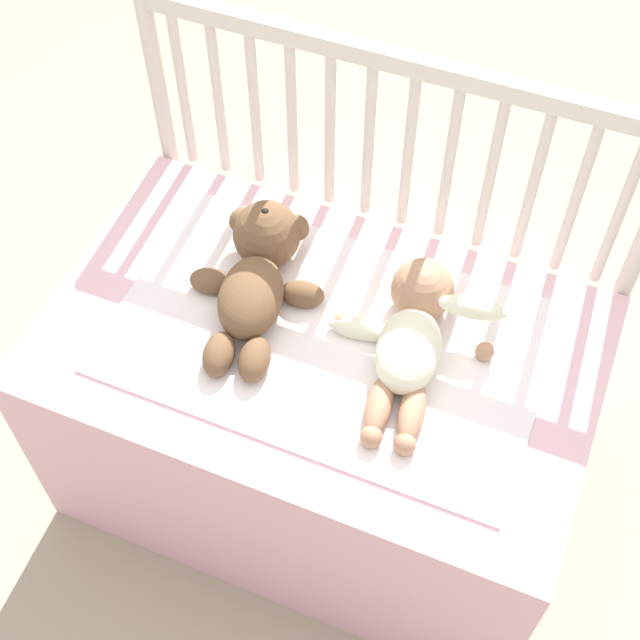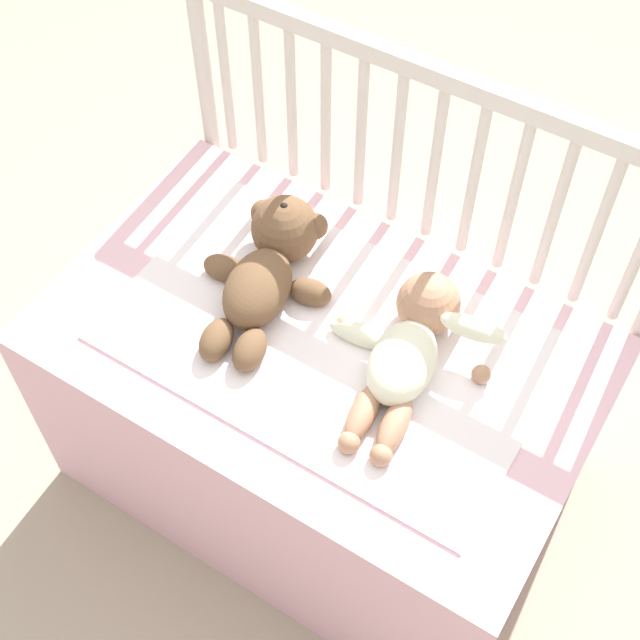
% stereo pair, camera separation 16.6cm
% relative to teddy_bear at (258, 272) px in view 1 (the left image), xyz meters
% --- Properties ---
extents(ground_plane, '(12.00, 12.00, 0.00)m').
position_rel_teddy_bear_xyz_m(ground_plane, '(0.16, -0.07, -0.61)').
color(ground_plane, tan).
extents(crib_mattress, '(1.07, 0.66, 0.56)m').
position_rel_teddy_bear_xyz_m(crib_mattress, '(0.16, -0.07, -0.33)').
color(crib_mattress, '#EDB7C6').
rests_on(crib_mattress, ground_plane).
extents(crib_rail, '(1.07, 0.04, 0.97)m').
position_rel_teddy_bear_xyz_m(crib_rail, '(0.16, 0.29, 0.06)').
color(crib_rail, beige).
rests_on(crib_rail, ground_plane).
extents(blanket, '(0.82, 0.51, 0.01)m').
position_rel_teddy_bear_xyz_m(blanket, '(0.17, -0.06, -0.05)').
color(blanket, white).
rests_on(blanket, crib_mattress).
extents(teddy_bear, '(0.28, 0.40, 0.14)m').
position_rel_teddy_bear_xyz_m(teddy_bear, '(0.00, 0.00, 0.00)').
color(teddy_bear, brown).
rests_on(teddy_bear, crib_mattress).
extents(baby, '(0.32, 0.40, 0.12)m').
position_rel_teddy_bear_xyz_m(baby, '(0.33, -0.02, -0.01)').
color(baby, '#EAEACC').
rests_on(baby, crib_mattress).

